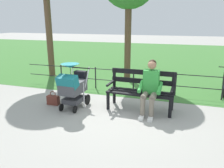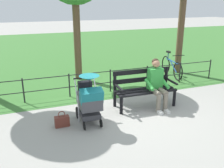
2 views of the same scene
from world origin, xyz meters
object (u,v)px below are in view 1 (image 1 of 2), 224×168
at_px(stroller, 73,85).
at_px(handbag, 53,100).
at_px(bicycle, 224,81).
at_px(person_on_bench, 150,86).
at_px(park_bench, 141,88).

bearing_deg(stroller, handbag, -4.99).
bearing_deg(bicycle, handbag, 28.91).
distance_m(person_on_bench, bicycle, 2.99).
height_order(stroller, handbag, stroller).
bearing_deg(park_bench, handbag, 10.79).
height_order(park_bench, bicycle, park_bench).
bearing_deg(park_bench, bicycle, -137.35).
bearing_deg(person_on_bench, park_bench, -41.44).
distance_m(park_bench, bicycle, 2.99).
height_order(park_bench, stroller, stroller).
bearing_deg(bicycle, person_on_bench, 49.13).
bearing_deg(handbag, stroller, 175.01).
xyz_separation_m(handbag, bicycle, (-4.43, -2.45, 0.24)).
bearing_deg(stroller, park_bench, -163.40).
xyz_separation_m(park_bench, stroller, (1.61, 0.48, 0.07)).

